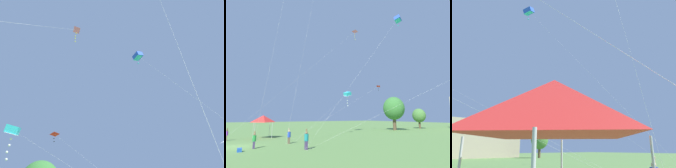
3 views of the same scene
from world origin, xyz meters
TOP-DOWN VIEW (x-y plane):
  - distant_building at (8.32, 61.17)m, footprint 27.55×9.40m
  - tree_far_left at (23.70, 49.21)m, footprint 4.62×4.16m
  - festival_tent at (-7.27, 3.83)m, footprint 2.79×2.79m
  - kite_white_delta_2 at (13.94, 24.41)m, footprint 8.27×18.75m
  - kite_blue_box_6 at (3.91, 24.22)m, footprint 3.11×18.83m

SIDE VIEW (x-z plane):
  - festival_tent at x=-7.27m, z-range 1.25..4.87m
  - tree_far_left at x=23.70m, z-range 1.02..8.00m
  - distant_building at x=8.32m, z-range 0.00..9.50m
  - kite_white_delta_2 at x=13.94m, z-range 4.28..13.69m
  - kite_blue_box_6 at x=3.91m, z-range 10.26..32.03m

